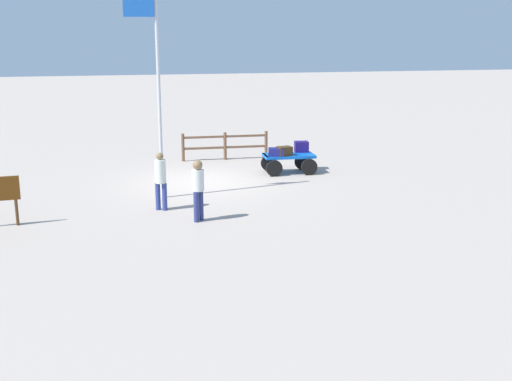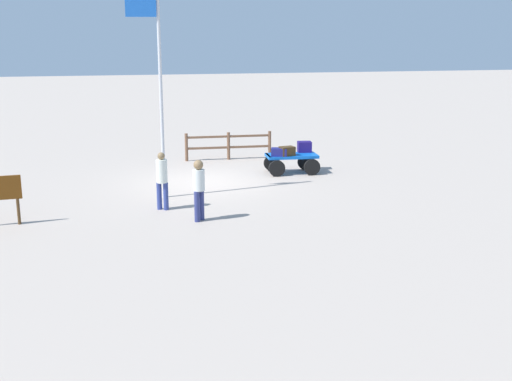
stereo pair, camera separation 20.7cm
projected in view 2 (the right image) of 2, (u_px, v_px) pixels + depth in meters
ground_plane at (203, 182)px, 21.07m from camera, size 120.00×120.00×0.00m
luggage_cart at (291, 160)px, 22.31m from camera, size 1.89×1.18×0.67m
suitcase_dark at (287, 151)px, 21.98m from camera, size 0.55×0.45×0.32m
suitcase_olive at (279, 152)px, 21.95m from camera, size 0.63×0.53×0.27m
suitcase_grey at (304, 147)px, 22.66m from camera, size 0.54×0.46×0.38m
worker_lead at (162, 178)px, 17.49m from camera, size 0.42×0.42×1.63m
worker_trailing at (199, 186)px, 16.42m from camera, size 0.45×0.45×1.63m
flagpole at (157, 80)px, 18.20m from camera, size 0.96×0.14×5.95m
wooden_fence at (229, 144)px, 24.72m from camera, size 3.41×0.26×1.08m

